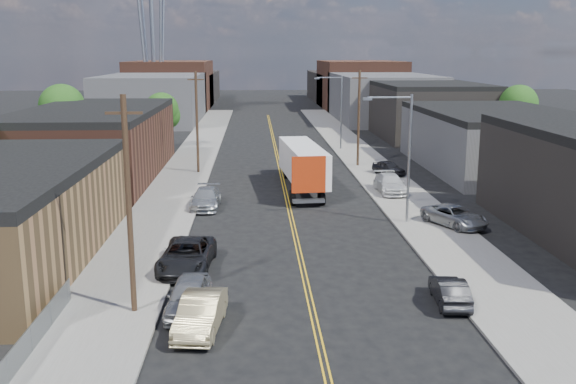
{
  "coord_description": "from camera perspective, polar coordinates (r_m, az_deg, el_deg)",
  "views": [
    {
      "loc": [
        -2.59,
        -17.96,
        11.74
      ],
      "look_at": [
        -0.37,
        24.39,
        2.5
      ],
      "focal_mm": 40.0,
      "sensor_mm": 36.0,
      "label": 1
    }
  ],
  "objects": [
    {
      "name": "tree_left_far",
      "position": [
        81.08,
        -11.12,
        6.99
      ],
      "size": [
        4.35,
        4.2,
        6.97
      ],
      "color": "black",
      "rests_on": "ground"
    },
    {
      "name": "skyline_right_c",
      "position": [
        159.78,
        5.2,
        9.29
      ],
      "size": [
        16.0,
        40.0,
        7.0
      ],
      "primitive_type": "cube",
      "color": "black",
      "rests_on": "ground"
    },
    {
      "name": "sidewalk_left",
      "position": [
        64.4,
        -9.11,
        1.7
      ],
      "size": [
        5.0,
        140.0,
        0.15
      ],
      "primitive_type": "cube",
      "color": "slate",
      "rests_on": "ground"
    },
    {
      "name": "car_left_d",
      "position": [
        49.75,
        -7.32,
        -0.56
      ],
      "size": [
        2.3,
        5.28,
        1.51
      ],
      "primitive_type": "imported",
      "rotation": [
        0.0,
        0.0,
        -0.03
      ],
      "color": "#A5A9AA",
      "rests_on": "ground"
    },
    {
      "name": "semi_truck",
      "position": [
        56.51,
        1.2,
        2.67
      ],
      "size": [
        3.62,
        15.58,
        4.03
      ],
      "rotation": [
        0.0,
        0.0,
        0.08
      ],
      "color": "silver",
      "rests_on": "ground"
    },
    {
      "name": "tree_right_far",
      "position": [
        84.78,
        19.82,
        7.13
      ],
      "size": [
        4.85,
        4.76,
        7.91
      ],
      "color": "black",
      "rests_on": "ground"
    },
    {
      "name": "skyline_left_b",
      "position": [
        139.22,
        -10.32,
        9.32
      ],
      "size": [
        16.0,
        26.0,
        10.0
      ],
      "primitive_type": "cube",
      "color": "#48271C",
      "rests_on": "ground"
    },
    {
      "name": "car_left_b",
      "position": [
        28.28,
        -7.78,
        -10.63
      ],
      "size": [
        2.18,
        4.88,
        1.56
      ],
      "primitive_type": "imported",
      "rotation": [
        0.0,
        0.0,
        -0.12
      ],
      "color": "tan",
      "rests_on": "ground"
    },
    {
      "name": "car_right_oncoming",
      "position": [
        31.78,
        14.17,
        -8.53
      ],
      "size": [
        1.7,
        4.03,
        1.29
      ],
      "primitive_type": "imported",
      "rotation": [
        0.0,
        0.0,
        3.06
      ],
      "color": "black",
      "rests_on": "ground"
    },
    {
      "name": "sidewalk_right",
      "position": [
        65.17,
        7.75,
        1.87
      ],
      "size": [
        5.0,
        140.0,
        0.15
      ],
      "primitive_type": "cube",
      "color": "slate",
      "rests_on": "ground"
    },
    {
      "name": "skyline_right_b",
      "position": [
        139.96,
        6.38,
        9.46
      ],
      "size": [
        16.0,
        26.0,
        10.0
      ],
      "primitive_type": "cube",
      "color": "#48271C",
      "rests_on": "ground"
    },
    {
      "name": "utility_pole_left_far",
      "position": [
        63.55,
        -8.09,
        6.21
      ],
      "size": [
        1.6,
        0.26,
        10.0
      ],
      "color": "black",
      "rests_on": "ground"
    },
    {
      "name": "skyline_right_a",
      "position": [
        115.46,
        8.38,
        8.32
      ],
      "size": [
        16.0,
        30.0,
        8.0
      ],
      "primitive_type": "cube",
      "color": "#37373A",
      "rests_on": "ground"
    },
    {
      "name": "car_right_lot_a",
      "position": [
        45.25,
        14.59,
        -2.05
      ],
      "size": [
        4.27,
        5.48,
        1.38
      ],
      "primitive_type": "imported",
      "rotation": [
        0.0,
        0.0,
        0.46
      ],
      "color": "#979A9C",
      "rests_on": "sidewalk_right"
    },
    {
      "name": "utility_pole_left_near",
      "position": [
        29.27,
        -13.97,
        -1.11
      ],
      "size": [
        1.6,
        0.26,
        10.0
      ],
      "color": "black",
      "rests_on": "ground"
    },
    {
      "name": "skyline_left_a",
      "position": [
        114.56,
        -11.86,
        8.16
      ],
      "size": [
        16.0,
        30.0,
        8.0
      ],
      "primitive_type": "cube",
      "color": "#37373A",
      "rests_on": "ground"
    },
    {
      "name": "warehouse_brown",
      "position": [
        64.4,
        -16.86,
        4.23
      ],
      "size": [
        12.0,
        26.0,
        6.6
      ],
      "color": "#48271C",
      "rests_on": "ground"
    },
    {
      "name": "industrial_right_c",
      "position": [
        93.6,
        12.34,
        7.15
      ],
      "size": [
        14.0,
        22.0,
        7.6
      ],
      "color": "black",
      "rests_on": "ground"
    },
    {
      "name": "streetlight_far",
      "position": [
        78.89,
        4.47,
        7.59
      ],
      "size": [
        3.39,
        0.25,
        9.0
      ],
      "color": "gray",
      "rests_on": "ground"
    },
    {
      "name": "centerline",
      "position": [
        64.1,
        -0.63,
        1.74
      ],
      "size": [
        0.32,
        120.0,
        0.01
      ],
      "primitive_type": "cube",
      "color": "gold",
      "rests_on": "ground"
    },
    {
      "name": "car_right_lot_b",
      "position": [
        54.83,
        9.06,
        0.74
      ],
      "size": [
        2.23,
        5.28,
        1.52
      ],
      "primitive_type": "imported",
      "rotation": [
        0.0,
        0.0,
        0.02
      ],
      "color": "silver",
      "rests_on": "sidewalk_right"
    },
    {
      "name": "car_left_a",
      "position": [
        30.19,
        -8.79,
        -9.12
      ],
      "size": [
        2.1,
        4.75,
        1.59
      ],
      "primitive_type": "imported",
      "rotation": [
        0.0,
        0.0,
        -0.05
      ],
      "color": "#939598",
      "rests_on": "ground"
    },
    {
      "name": "utility_pole_right",
      "position": [
        67.16,
        6.3,
        6.58
      ],
      "size": [
        1.6,
        0.26,
        10.0
      ],
      "color": "black",
      "rests_on": "ground"
    },
    {
      "name": "car_right_lot_c",
      "position": [
        62.8,
        8.94,
        2.14
      ],
      "size": [
        3.04,
        4.31,
        1.36
      ],
      "primitive_type": "imported",
      "rotation": [
        0.0,
        0.0,
        0.4
      ],
      "color": "black",
      "rests_on": "sidewalk_right"
    },
    {
      "name": "skyline_left_c",
      "position": [
        159.13,
        -9.4,
        9.16
      ],
      "size": [
        16.0,
        40.0,
        7.0
      ],
      "primitive_type": "cube",
      "color": "black",
      "rests_on": "ground"
    },
    {
      "name": "chainlink_fence",
      "position": [
        25.75,
        -23.68,
        -14.32
      ],
      "size": [
        0.05,
        16.0,
        1.22
      ],
      "color": "slate",
      "rests_on": "ground"
    },
    {
      "name": "streetlight_near",
      "position": [
        44.62,
        10.26,
        3.83
      ],
      "size": [
        3.39,
        0.25,
        9.0
      ],
      "color": "gray",
      "rests_on": "ground"
    },
    {
      "name": "car_left_c",
      "position": [
        35.88,
        -8.99,
        -5.59
      ],
      "size": [
        3.1,
        6.06,
        1.64
      ],
      "primitive_type": "imported",
      "rotation": [
        0.0,
        0.0,
        -0.06
      ],
      "color": "black",
      "rests_on": "ground"
    },
    {
      "name": "ground",
      "position": [
        78.88,
        -1.09,
        3.73
      ],
      "size": [
        260.0,
        260.0,
        0.0
      ],
      "primitive_type": "plane",
      "color": "black",
      "rests_on": "ground"
    },
    {
      "name": "tree_left_mid",
      "position": [
        76.28,
        -19.39,
        6.9
      ],
      "size": [
        5.1,
        5.04,
        8.37
      ],
      "color": "black",
      "rests_on": "ground"
    },
    {
      "name": "industrial_right_b",
      "position": [
        69.08,
        17.94,
        4.47
      ],
      "size": [
        14.0,
        24.0,
        6.1
      ],
      "color": "#37373A",
      "rests_on": "ground"
    }
  ]
}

